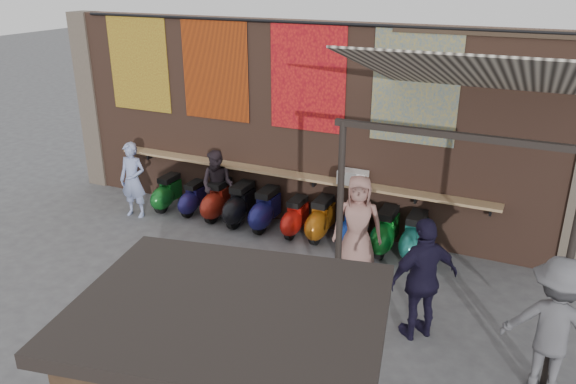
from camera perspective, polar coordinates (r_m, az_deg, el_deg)
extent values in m
plane|color=#474749|center=(9.67, -5.74, -8.67)|extent=(70.00, 70.00, 0.00)
cube|color=brown|center=(11.12, 0.95, 6.75)|extent=(10.00, 0.40, 4.00)
cube|color=#4C4238|center=(14.01, -19.10, 8.72)|extent=(0.50, 0.50, 4.00)
cube|color=#9E7A51|center=(11.07, 0.14, 1.80)|extent=(8.00, 0.32, 0.05)
cube|color=white|center=(10.54, 6.60, 1.49)|extent=(0.54, 0.28, 0.26)
cube|color=maroon|center=(12.61, -14.93, 12.49)|extent=(1.50, 0.02, 2.00)
cube|color=#D6450C|center=(11.51, -7.41, 12.19)|extent=(1.50, 0.02, 2.00)
cube|color=red|center=(10.59, 2.00, 11.53)|extent=(1.50, 0.02, 2.00)
cube|color=#234E83|center=(9.99, 12.79, 10.39)|extent=(1.50, 0.02, 2.00)
cylinder|color=black|center=(10.57, 0.49, 16.88)|extent=(9.50, 0.06, 0.06)
imported|color=#8390BF|center=(12.07, -15.47, 1.18)|extent=(0.62, 0.44, 1.60)
imported|color=#2A2127|center=(11.59, -7.16, 0.65)|extent=(0.75, 0.60, 1.48)
imported|color=black|center=(8.02, 13.56, -8.61)|extent=(1.07, 1.06, 1.82)
imported|color=#545358|center=(7.56, 25.40, -12.30)|extent=(1.25, 0.81, 1.82)
imported|color=#966960|center=(9.61, 7.09, -3.18)|extent=(0.95, 0.76, 1.71)
cube|color=black|center=(4.50, -5.98, -11.88)|extent=(2.73, 2.29, 0.12)
cube|color=gold|center=(5.55, -2.74, -13.30)|extent=(1.19, 0.27, 0.50)
cube|color=beige|center=(8.17, 18.91, 11.25)|extent=(3.20, 3.28, 0.97)
cube|color=#33261C|center=(9.69, 20.44, 14.96)|extent=(3.30, 0.08, 0.12)
cube|color=black|center=(6.81, 16.82, 5.50)|extent=(3.00, 0.08, 0.08)
cylinder|color=black|center=(7.66, 5.21, -4.11)|extent=(0.09, 0.09, 3.10)
cylinder|color=black|center=(7.33, 26.40, -7.74)|extent=(0.09, 0.09, 3.10)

